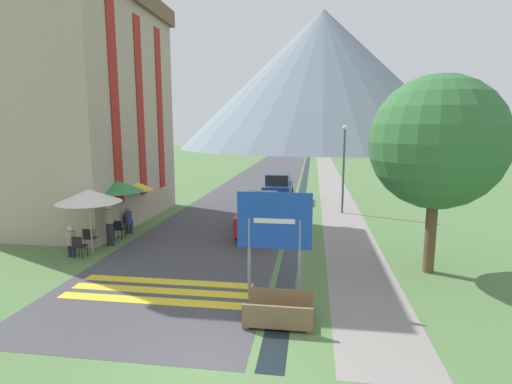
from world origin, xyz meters
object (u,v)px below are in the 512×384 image
object	(u,v)px
hotel_building	(87,99)
road_sign	(274,228)
cafe_chair_far_left	(127,221)
cafe_umbrella_middle_green	(116,186)
tree_by_path	(437,143)
parked_car_far	(278,186)
person_seated_near	(128,219)
person_standing_terrace	(109,222)
person_seated_far	(71,240)
footbridge	(279,313)
cafe_chair_near_left	(89,237)
cafe_chair_nearest	(79,245)
cafe_umbrella_front_white	(89,196)
cafe_chair_middle	(119,228)
streetlamp	(344,161)
parked_car_near	(260,213)
cafe_umbrella_rear_yellow	(132,185)

from	to	relation	value
hotel_building	road_sign	size ratio (longest dim) A/B	3.82
cafe_chair_far_left	cafe_umbrella_middle_green	world-z (taller)	cafe_umbrella_middle_green
road_sign	tree_by_path	bearing A→B (deg)	27.65
parked_car_far	person_seated_near	size ratio (longest dim) A/B	3.66
hotel_building	cafe_umbrella_middle_green	bearing A→B (deg)	-45.15
cafe_umbrella_middle_green	person_standing_terrace	distance (m)	1.96
road_sign	person_seated_far	bearing A→B (deg)	163.34
footbridge	cafe_chair_near_left	xyz separation A→B (m)	(-8.00, 4.94, 0.29)
cafe_chair_nearest	person_seated_far	size ratio (longest dim) A/B	0.71
hotel_building	person_standing_terrace	xyz separation A→B (m)	(3.17, -4.27, -5.22)
cafe_chair_far_left	cafe_chair_near_left	distance (m)	2.77
cafe_chair_near_left	cafe_umbrella_front_white	distance (m)	1.80
cafe_chair_middle	person_seated_far	bearing A→B (deg)	-100.22
cafe_umbrella_front_white	streetlamp	distance (m)	13.47
streetlamp	footbridge	bearing A→B (deg)	-100.40
cafe_umbrella_front_white	cafe_umbrella_middle_green	bearing A→B (deg)	93.29
footbridge	cafe_umbrella_front_white	bearing A→B (deg)	149.30
tree_by_path	person_seated_near	bearing A→B (deg)	165.31
parked_car_near	cafe_chair_middle	xyz separation A→B (m)	(-5.92, -2.00, -0.40)
parked_car_far	cafe_chair_near_left	distance (m)	13.73
road_sign	streetlamp	size ratio (longest dim) A/B	0.61
hotel_building	streetlamp	size ratio (longest dim) A/B	2.34
cafe_umbrella_front_white	footbridge	bearing A→B (deg)	-30.70
hotel_building	person_standing_terrace	distance (m)	7.45
parked_car_near	cafe_umbrella_front_white	distance (m)	7.32
parked_car_near	cafe_chair_middle	world-z (taller)	parked_car_near
road_sign	parked_car_far	bearing A→B (deg)	94.53
parked_car_near	cafe_chair_far_left	size ratio (longest dim) A/B	5.29
cafe_umbrella_rear_yellow	person_seated_far	world-z (taller)	cafe_umbrella_rear_yellow
road_sign	hotel_building	bearing A→B (deg)	141.57
cafe_chair_nearest	person_standing_terrace	bearing A→B (deg)	92.73
hotel_building	cafe_chair_near_left	size ratio (longest dim) A/B	13.62
parked_car_near	person_seated_far	size ratio (longest dim) A/B	3.76
hotel_building	person_seated_near	distance (m)	6.77
cafe_chair_far_left	tree_by_path	size ratio (longest dim) A/B	0.13
person_standing_terrace	parked_car_far	bearing A→B (deg)	62.74
parked_car_far	cafe_umbrella_rear_yellow	distance (m)	10.36
cafe_chair_far_left	cafe_chair_near_left	world-z (taller)	same
person_standing_terrace	person_seated_near	distance (m)	1.93
footbridge	cafe_umbrella_middle_green	bearing A→B (deg)	138.15
footbridge	parked_car_near	xyz separation A→B (m)	(-1.60, 8.43, 0.68)
cafe_umbrella_front_white	person_seated_far	world-z (taller)	cafe_umbrella_front_white
cafe_chair_near_left	cafe_umbrella_middle_green	xyz separation A→B (m)	(0.20, 2.06, 1.74)
person_standing_terrace	streetlamp	size ratio (longest dim) A/B	0.35
cafe_umbrella_rear_yellow	cafe_umbrella_middle_green	bearing A→B (deg)	-82.70
parked_car_near	cafe_umbrella_rear_yellow	xyz separation A→B (m)	(-6.48, 0.65, 1.10)
parked_car_far	cafe_umbrella_front_white	world-z (taller)	cafe_umbrella_front_white
cafe_chair_near_left	person_standing_terrace	size ratio (longest dim) A/B	0.49
cafe_chair_near_left	cafe_umbrella_middle_green	bearing A→B (deg)	112.17
parked_car_near	cafe_chair_far_left	bearing A→B (deg)	-173.25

